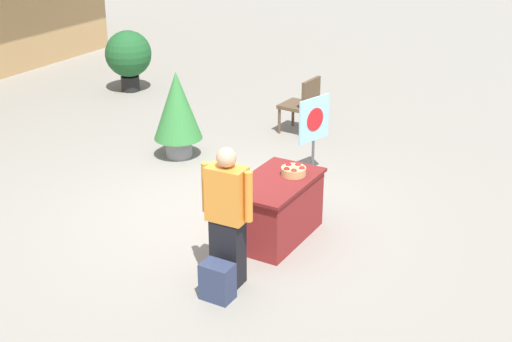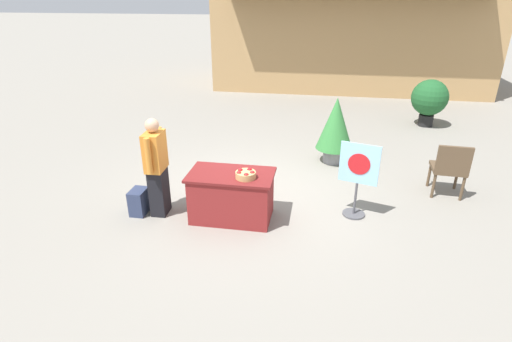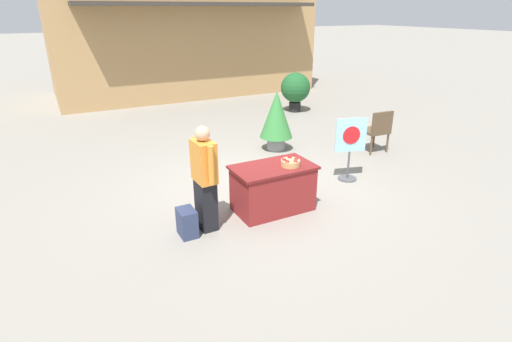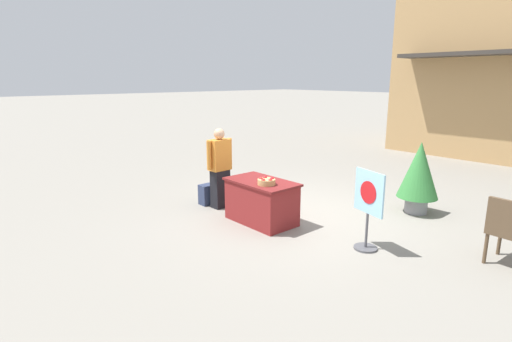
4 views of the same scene
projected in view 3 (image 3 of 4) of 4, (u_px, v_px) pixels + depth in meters
ground_plane at (256, 188)px, 7.47m from camera, size 120.00×120.00×0.00m
storefront_building at (181, 22)px, 15.41m from camera, size 9.59×5.17×5.26m
display_table at (273, 188)px, 6.55m from camera, size 1.33×0.77×0.78m
apple_basket at (290, 162)px, 6.39m from camera, size 0.31×0.31×0.13m
person_visitor at (205, 178)px, 5.83m from camera, size 0.28×0.61×1.61m
backpack at (187, 223)px, 5.85m from camera, size 0.24×0.34×0.42m
poster_board at (350, 146)px, 7.62m from camera, size 0.60×0.36×1.24m
patio_chair at (377, 129)px, 9.17m from camera, size 0.58×0.58×0.99m
potted_plant_near_left at (295, 88)px, 12.78m from camera, size 0.94×0.94×1.25m
potted_plant_far_left at (276, 117)px, 9.23m from camera, size 0.77×0.77×1.40m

